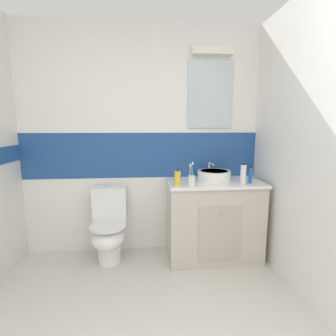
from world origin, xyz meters
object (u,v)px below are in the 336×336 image
Objects in this scene: toilet at (109,227)px; shampoo_bottle_tall at (243,174)px; toothbrush_cup at (191,179)px; toothpaste_tube_upright at (251,175)px; sink_basin at (214,175)px; soap_dispenser at (178,178)px.

toilet is 3.71× the size of shampoo_bottle_tall.
shampoo_bottle_tall is (0.52, 0.00, 0.04)m from toothbrush_cup.
sink_basin is at bearing 151.27° from toothpaste_tube_upright.
soap_dispenser is 0.84× the size of shampoo_bottle_tall.
toothbrush_cup is at bearing -144.00° from sink_basin.
sink_basin is 2.23× the size of soap_dispenser.
sink_basin is 2.23× the size of toothpaste_tube_upright.
toothpaste_tube_upright is at bearing -28.73° from sink_basin.
toothpaste_tube_upright is 0.09m from shampoo_bottle_tall.
toothbrush_cup is 0.53m from shampoo_bottle_tall.
soap_dispenser is (-0.14, 0.01, 0.01)m from toothbrush_cup.
soap_dispenser is at bearing 179.50° from shampoo_bottle_tall.
toothbrush_cup reaches higher than toilet.
toothpaste_tube_upright reaches higher than sink_basin.
toothpaste_tube_upright is (0.75, 0.02, 0.01)m from soap_dispenser.
toothpaste_tube_upright is at bearing 1.54° from soap_dispenser.
sink_basin is 0.35m from toothbrush_cup.
soap_dispenser is at bearing 177.42° from toothbrush_cup.
toothbrush_cup is at bearing -12.38° from toilet.
sink_basin is at bearing 36.00° from toothbrush_cup.
toilet is 4.45× the size of toothpaste_tube_upright.
soap_dispenser is at bearing -178.46° from toothpaste_tube_upright.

